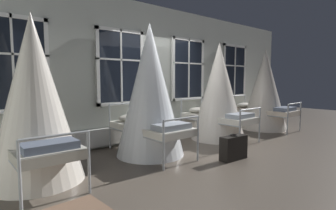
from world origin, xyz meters
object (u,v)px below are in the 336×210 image
cot_first (34,101)px  suitcase_dark (233,148)px  cot_second (150,92)px  cot_fourth (265,91)px  cot_third (218,93)px

cot_first → suitcase_dark: cot_first is taller
cot_second → suitcase_dark: (0.94, -1.27, -1.00)m
cot_second → cot_fourth: 4.20m
cot_first → suitcase_dark: size_ratio=4.19×
cot_first → cot_third: (4.18, 0.04, -0.03)m
cot_first → cot_fourth: size_ratio=1.03×
cot_second → suitcase_dark: cot_second is taller
cot_fourth → cot_second: bearing=88.9°
cot_third → cot_second: bearing=90.1°
cot_second → suitcase_dark: size_ratio=4.42×
suitcase_dark → cot_third: bearing=51.9°
cot_third → cot_first: bearing=90.1°
cot_second → cot_fourth: (4.20, -0.01, -0.10)m
cot_third → cot_fourth: bearing=-91.4°
cot_first → cot_third: bearing=-88.3°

